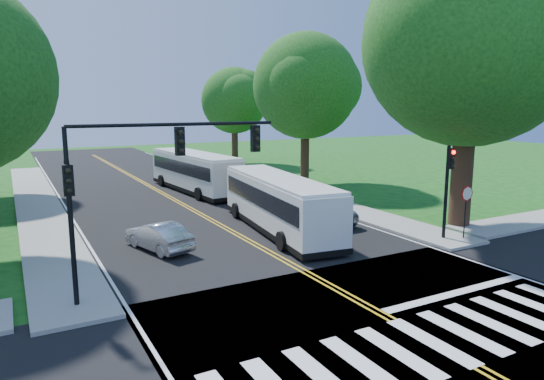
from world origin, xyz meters
TOP-DOWN VIEW (x-y plane):
  - ground at (0.00, 0.00)m, footprint 140.00×140.00m
  - road at (0.00, 18.00)m, footprint 14.00×96.00m
  - cross_road at (0.00, 0.00)m, footprint 60.00×12.00m
  - center_line at (0.00, 22.00)m, footprint 0.36×70.00m
  - edge_line_w at (-6.80, 22.00)m, footprint 0.12×70.00m
  - edge_line_e at (6.80, 22.00)m, footprint 0.12×70.00m
  - crosswalk at (0.00, -0.50)m, footprint 12.60×3.00m
  - stop_bar at (3.50, 1.60)m, footprint 6.60×0.40m
  - sidewalk_nw at (-8.30, 25.00)m, footprint 2.60×40.00m
  - sidewalk_ne at (8.30, 25.00)m, footprint 2.60×40.00m
  - tree_ne_big at (11.00, 8.00)m, footprint 10.80×10.80m
  - tree_east_mid at (11.50, 24.00)m, footprint 8.40×8.40m
  - tree_east_far at (12.50, 40.00)m, footprint 7.20×7.20m
  - signal_nw at (-5.86, 6.43)m, footprint 7.15×0.46m
  - signal_ne at (8.20, 6.44)m, footprint 0.30×0.46m
  - stop_sign at (9.00, 5.98)m, footprint 0.76×0.08m
  - bus_lead at (2.18, 11.87)m, footprint 3.68×11.03m
  - bus_follow at (2.34, 24.90)m, footprint 3.34×11.36m
  - hatchback at (-4.15, 11.48)m, footprint 2.31×4.01m
  - suv at (5.11, 12.20)m, footprint 2.10×4.36m
  - dark_sedan at (5.57, 15.99)m, footprint 2.98×5.02m

SIDE VIEW (x-z plane):
  - ground at x=0.00m, z-range 0.00..0.00m
  - road at x=0.00m, z-range 0.00..0.01m
  - cross_road at x=0.00m, z-range 0.00..0.01m
  - center_line at x=0.00m, z-range 0.01..0.02m
  - edge_line_w at x=-6.80m, z-range 0.01..0.02m
  - edge_line_e at x=6.80m, z-range 0.01..0.02m
  - crosswalk at x=0.00m, z-range 0.01..0.02m
  - stop_bar at x=3.50m, z-range 0.01..0.02m
  - sidewalk_nw at x=-8.30m, z-range 0.00..0.15m
  - sidewalk_ne at x=8.30m, z-range 0.00..0.15m
  - suv at x=5.11m, z-range 0.01..1.21m
  - hatchback at x=-4.15m, z-range 0.01..1.26m
  - dark_sedan at x=5.57m, z-range 0.01..1.38m
  - bus_lead at x=2.18m, z-range 0.09..2.89m
  - bus_follow at x=2.34m, z-range 0.09..2.99m
  - stop_sign at x=9.00m, z-range 0.77..3.30m
  - signal_ne at x=8.20m, z-range 0.76..5.16m
  - signal_nw at x=-5.86m, z-range 1.55..7.21m
  - tree_east_far at x=12.50m, z-range 1.69..12.03m
  - tree_east_mid at x=11.50m, z-range 1.89..13.82m
  - tree_ne_big at x=11.00m, z-range 2.17..17.08m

